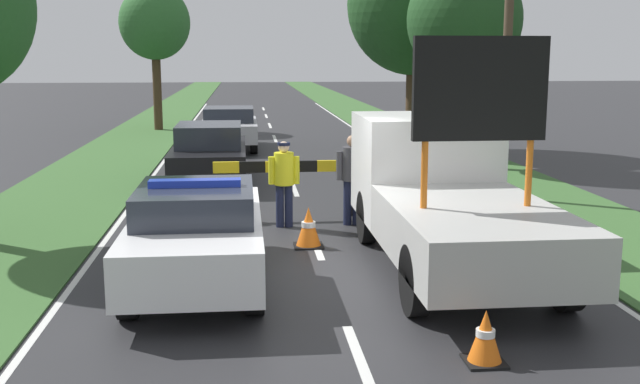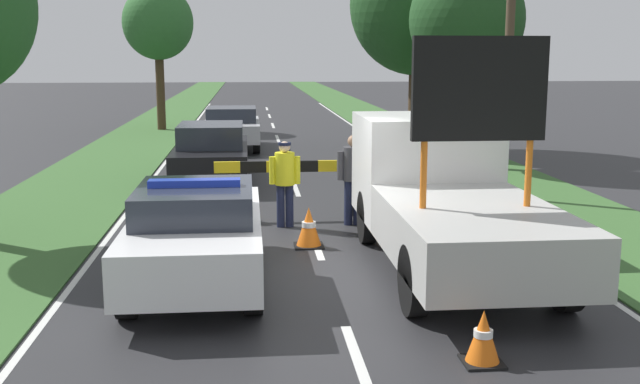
# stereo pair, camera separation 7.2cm
# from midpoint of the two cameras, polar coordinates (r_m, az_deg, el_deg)

# --- Properties ---
(ground_plane) EXTENTS (160.00, 160.00, 0.00)m
(ground_plane) POSITION_cam_midpoint_polar(r_m,az_deg,el_deg) (11.55, 0.20, -5.89)
(ground_plane) COLOR #28282B
(lane_markings) EXTENTS (7.46, 55.86, 0.01)m
(lane_markings) POSITION_cam_midpoint_polar(r_m,az_deg,el_deg) (22.79, -2.83, 2.23)
(lane_markings) COLOR silver
(lane_markings) RESTS_ON ground
(grass_verge_left) EXTENTS (3.16, 120.00, 0.03)m
(grass_verge_left) POSITION_cam_midpoint_polar(r_m,az_deg,el_deg) (31.47, -13.49, 4.25)
(grass_verge_left) COLOR #38602D
(grass_verge_left) RESTS_ON ground
(grass_verge_right) EXTENTS (3.16, 120.00, 0.03)m
(grass_verge_right) POSITION_cam_midpoint_polar(r_m,az_deg,el_deg) (31.87, 6.04, 4.55)
(grass_verge_right) COLOR #38602D
(grass_verge_right) RESTS_ON ground
(police_car) EXTENTS (1.82, 4.49, 1.54)m
(police_car) POSITION_cam_midpoint_polar(r_m,az_deg,el_deg) (10.78, -9.54, -3.06)
(police_car) COLOR white
(police_car) RESTS_ON ground
(work_truck) EXTENTS (2.21, 5.97, 3.48)m
(work_truck) POSITION_cam_midpoint_polar(r_m,az_deg,el_deg) (11.87, 9.19, 0.00)
(work_truck) COLOR white
(work_truck) RESTS_ON ground
(road_barrier) EXTENTS (3.12, 0.08, 1.15)m
(road_barrier) POSITION_cam_midpoint_polar(r_m,az_deg,el_deg) (15.01, -2.34, 1.66)
(road_barrier) COLOR black
(road_barrier) RESTS_ON ground
(police_officer) EXTENTS (0.59, 0.38, 1.64)m
(police_officer) POSITION_cam_midpoint_polar(r_m,az_deg,el_deg) (14.16, -2.90, 1.19)
(police_officer) COLOR #191E38
(police_officer) RESTS_ON ground
(pedestrian_civilian) EXTENTS (0.62, 0.40, 1.74)m
(pedestrian_civilian) POSITION_cam_midpoint_polar(r_m,az_deg,el_deg) (14.33, 2.34, 1.49)
(pedestrian_civilian) COLOR #191E38
(pedestrian_civilian) RESTS_ON ground
(traffic_cone_near_police) EXTENTS (0.43, 0.43, 0.59)m
(traffic_cone_near_police) POSITION_cam_midpoint_polar(r_m,az_deg,el_deg) (14.63, -5.59, -1.27)
(traffic_cone_near_police) COLOR black
(traffic_cone_near_police) RESTS_ON ground
(traffic_cone_centre_front) EXTENTS (0.50, 0.50, 0.69)m
(traffic_cone_centre_front) POSITION_cam_midpoint_polar(r_m,az_deg,el_deg) (12.79, -1.04, -2.70)
(traffic_cone_centre_front) COLOR black
(traffic_cone_centre_front) RESTS_ON ground
(traffic_cone_near_truck) EXTENTS (0.43, 0.43, 0.59)m
(traffic_cone_near_truck) POSITION_cam_midpoint_polar(r_m,az_deg,el_deg) (8.27, 12.24, -10.74)
(traffic_cone_near_truck) COLOR black
(traffic_cone_near_truck) RESTS_ON ground
(traffic_cone_behind_barrier) EXTENTS (0.49, 0.49, 0.67)m
(traffic_cone_behind_barrier) POSITION_cam_midpoint_polar(r_m,az_deg,el_deg) (14.62, 5.00, -1.11)
(traffic_cone_behind_barrier) COLOR black
(traffic_cone_behind_barrier) RESTS_ON ground
(queued_car_sedan_black) EXTENTS (1.83, 4.65, 1.51)m
(queued_car_sedan_black) POSITION_cam_midpoint_polar(r_m,az_deg,el_deg) (19.46, -8.50, 3.01)
(queued_car_sedan_black) COLOR black
(queued_car_sedan_black) RESTS_ON ground
(queued_car_sedan_silver) EXTENTS (1.90, 4.23, 1.46)m
(queued_car_sedan_silver) POSITION_cam_midpoint_polar(r_m,az_deg,el_deg) (26.23, -7.01, 4.94)
(queued_car_sedan_silver) COLOR #B2B2B7
(queued_car_sedan_silver) RESTS_ON ground
(roadside_tree_near_left) EXTENTS (3.00, 3.00, 6.17)m
(roadside_tree_near_left) POSITION_cam_midpoint_polar(r_m,az_deg,el_deg) (33.36, -12.55, 12.42)
(roadside_tree_near_left) COLOR #42301E
(roadside_tree_near_left) RESTS_ON ground
(roadside_tree_mid_left) EXTENTS (4.47, 4.47, 7.25)m
(roadside_tree_mid_left) POSITION_cam_midpoint_polar(r_m,az_deg,el_deg) (25.98, 7.08, 13.96)
(roadside_tree_mid_left) COLOR #42301E
(roadside_tree_mid_left) RESTS_ON ground
(roadside_tree_mid_right) EXTENTS (3.25, 3.25, 5.93)m
(roadside_tree_mid_right) POSITION_cam_midpoint_polar(r_m,az_deg,el_deg) (22.08, 10.84, 12.70)
(roadside_tree_mid_right) COLOR #42301E
(roadside_tree_mid_right) RESTS_ON ground
(utility_pole) EXTENTS (1.20, 0.20, 7.53)m
(utility_pole) POSITION_cam_midpoint_polar(r_m,az_deg,el_deg) (17.29, 14.04, 12.23)
(utility_pole) COLOR #473828
(utility_pole) RESTS_ON ground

